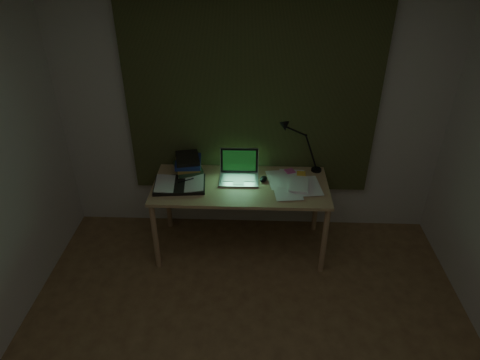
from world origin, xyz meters
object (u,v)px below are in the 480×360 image
object	(u,v)px
desk	(240,217)
desk_lamp	(319,146)
loose_papers	(292,184)
book_stack	(189,165)
open_textbook	(180,184)
laptop	(239,169)

from	to	relation	value
desk	desk_lamp	distance (m)	0.95
desk_lamp	loose_papers	bearing A→B (deg)	-118.02
book_stack	loose_papers	bearing A→B (deg)	-10.61
loose_papers	open_textbook	bearing A→B (deg)	-177.11
open_textbook	loose_papers	distance (m)	0.98
open_textbook	desk_lamp	bearing A→B (deg)	8.93
book_stack	desk_lamp	world-z (taller)	desk_lamp
book_stack	desk_lamp	distance (m)	1.18
laptop	loose_papers	distance (m)	0.48
desk	book_stack	size ratio (longest dim) A/B	5.72
book_stack	open_textbook	bearing A→B (deg)	-102.63
desk	desk_lamp	bearing A→B (deg)	21.25
desk_lamp	desk	bearing A→B (deg)	-144.13
book_stack	desk_lamp	xyz separation A→B (m)	(1.17, 0.09, 0.17)
laptop	desk_lamp	world-z (taller)	desk_lamp
laptop	loose_papers	bearing A→B (deg)	-7.39
loose_papers	book_stack	bearing A→B (deg)	169.39
book_stack	loose_papers	distance (m)	0.95
desk	laptop	world-z (taller)	laptop
desk	desk_lamp	world-z (taller)	desk_lamp
loose_papers	desk_lamp	distance (m)	0.43
laptop	open_textbook	distance (m)	0.53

